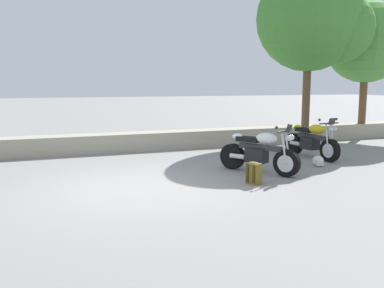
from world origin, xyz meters
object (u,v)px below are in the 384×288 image
object	(u,v)px
motorcycle_white_centre	(259,152)
leafy_tree_mid_left	(316,21)
rider_backpack	(254,172)
leafy_tree_mid_right	(371,44)
rider_helmet	(318,161)
motorcycle_yellow_far_right	(312,141)

from	to	relation	value
motorcycle_white_centre	leafy_tree_mid_left	bearing A→B (deg)	41.83
rider_backpack	leafy_tree_mid_right	xyz separation A→B (m)	(7.82, 5.05, 3.32)
rider_helmet	leafy_tree_mid_left	xyz separation A→B (m)	(2.71, 3.90, 4.12)
rider_backpack	rider_helmet	distance (m)	2.65
motorcycle_yellow_far_right	leafy_tree_mid_right	world-z (taller)	leafy_tree_mid_right
leafy_tree_mid_right	rider_backpack	bearing A→B (deg)	-147.15
rider_helmet	leafy_tree_mid_right	distance (m)	7.54
rider_backpack	motorcycle_yellow_far_right	bearing A→B (deg)	34.78
motorcycle_white_centre	motorcycle_yellow_far_right	distance (m)	2.68
motorcycle_yellow_far_right	leafy_tree_mid_right	distance (m)	6.39
motorcycle_white_centre	rider_helmet	bearing A→B (deg)	3.83
motorcycle_white_centre	leafy_tree_mid_right	bearing A→B (deg)	30.01
rider_backpack	rider_helmet	bearing A→B (deg)	22.95
leafy_tree_mid_left	rider_backpack	bearing A→B (deg)	-136.24
motorcycle_yellow_far_right	motorcycle_white_centre	bearing A→B (deg)	-153.25
leafy_tree_mid_right	motorcycle_white_centre	bearing A→B (deg)	-149.99
rider_helmet	leafy_tree_mid_left	world-z (taller)	leafy_tree_mid_left
motorcycle_white_centre	leafy_tree_mid_left	world-z (taller)	leafy_tree_mid_left
rider_backpack	leafy_tree_mid_left	distance (m)	8.19
motorcycle_white_centre	rider_helmet	size ratio (longest dim) A/B	6.64
rider_helmet	leafy_tree_mid_right	bearing A→B (deg)	36.75
motorcycle_white_centre	leafy_tree_mid_right	world-z (taller)	leafy_tree_mid_right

